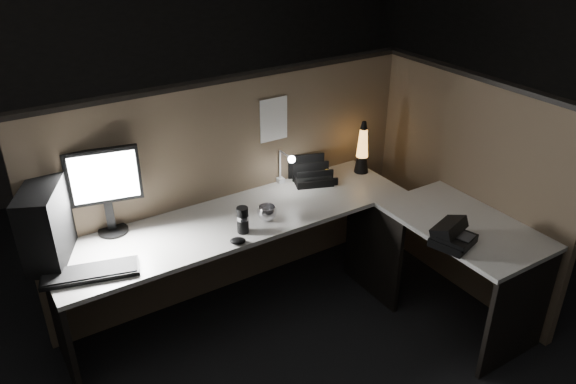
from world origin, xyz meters
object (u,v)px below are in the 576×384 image
lava_lamp (362,151)px  desk_phone (451,235)px  keyboard (91,273)px  monitor (105,183)px  pc_tower (46,224)px

lava_lamp → desk_phone: (-0.16, -1.02, -0.11)m
keyboard → monitor: bearing=73.8°
monitor → pc_tower: bearing=-151.8°
monitor → keyboard: bearing=-109.1°
lava_lamp → pc_tower: bearing=178.7°
pc_tower → keyboard: pc_tower is taller
keyboard → desk_phone: size_ratio=1.77×
desk_phone → monitor: bearing=126.8°
pc_tower → lava_lamp: pc_tower is taller
pc_tower → keyboard: bearing=-39.6°
monitor → keyboard: (-0.23, -0.38, -0.31)m
keyboard → desk_phone: 2.01m
monitor → keyboard: size_ratio=1.06×
pc_tower → monitor: monitor is taller
monitor → desk_phone: monitor is taller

